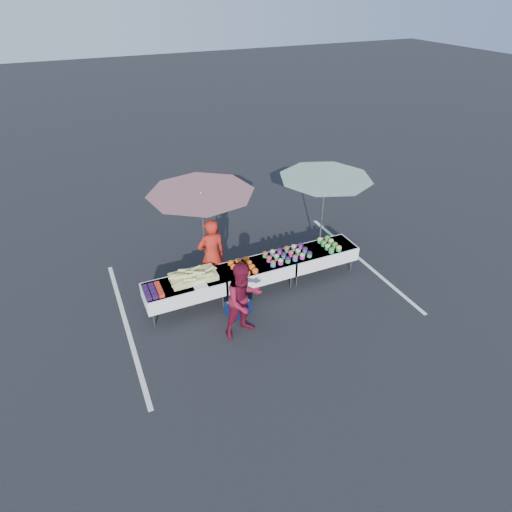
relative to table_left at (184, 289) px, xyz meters
name	(u,v)px	position (x,y,z in m)	size (l,w,h in m)	color
ground	(256,289)	(1.80, 0.00, -0.58)	(80.00, 80.00, 0.00)	black
stripe_left	(126,325)	(-1.40, 0.00, -0.58)	(0.10, 5.00, 0.00)	silver
stripe_right	(361,260)	(5.00, 0.00, -0.58)	(0.10, 5.00, 0.00)	silver
table_left	(184,289)	(0.00, 0.00, 0.00)	(1.86, 0.81, 0.75)	white
table_center	(256,270)	(1.80, 0.00, 0.00)	(1.86, 0.81, 0.75)	white
table_right	(320,254)	(3.60, 0.00, 0.00)	(1.86, 0.81, 0.75)	white
berry_punnets	(153,291)	(-0.71, -0.06, 0.21)	(0.40, 0.54, 0.08)	black
corn_pile	(193,276)	(0.25, 0.05, 0.26)	(1.16, 0.57, 0.26)	#CCDB70
plastic_bags	(200,286)	(0.30, -0.30, 0.19)	(0.30, 0.25, 0.05)	white
carrot_bowls	(243,267)	(1.45, -0.01, 0.22)	(0.55, 0.69, 0.11)	red
potato_cups	(287,254)	(2.65, 0.00, 0.25)	(1.14, 0.58, 0.16)	blue
bean_baskets	(329,244)	(3.86, -0.01, 0.24)	(0.36, 0.68, 0.15)	#238F43
vendor	(212,255)	(0.88, 0.55, 0.37)	(0.69, 0.46, 1.90)	#A61F13
customer	(244,300)	(0.94, -1.28, 0.31)	(0.87, 0.68, 1.79)	maroon
umbrella_left	(201,201)	(0.80, 0.80, 1.71)	(2.93, 2.93, 2.53)	black
umbrella_right	(325,185)	(3.96, 0.60, 1.60)	(2.46, 2.46, 2.41)	black
storage_bin	(238,307)	(1.05, -0.65, -0.40)	(0.62, 0.53, 0.35)	#0B1438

